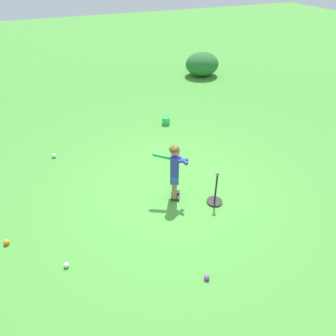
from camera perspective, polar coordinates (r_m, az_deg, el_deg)
name	(u,v)px	position (r m, az deg, el deg)	size (l,w,h in m)	color
ground_plane	(173,189)	(5.89, 1.01, -3.97)	(40.00, 40.00, 0.00)	#479338
child_batter	(175,168)	(5.33, 1.21, 0.07)	(0.56, 0.41, 1.08)	#232328
play_ball_midfield	(6,242)	(5.49, -27.60, -11.98)	(0.09, 0.09, 0.09)	orange
play_ball_behind_batter	(207,277)	(4.54, 7.16, -19.35)	(0.08, 0.08, 0.08)	purple
play_ball_near_batter	(66,265)	(4.85, -18.20, -16.59)	(0.08, 0.08, 0.08)	white
play_ball_far_right	(54,155)	(7.21, -20.24, 2.20)	(0.10, 0.10, 0.10)	white
batting_tee	(215,198)	(5.61, 8.62, -5.44)	(0.28, 0.28, 0.62)	black
toy_bucket	(166,120)	(8.15, -0.38, 8.77)	(0.22, 0.22, 0.19)	green
shrub_right_background	(202,64)	(11.70, 6.29, 18.48)	(1.19, 1.09, 0.81)	#286B2D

